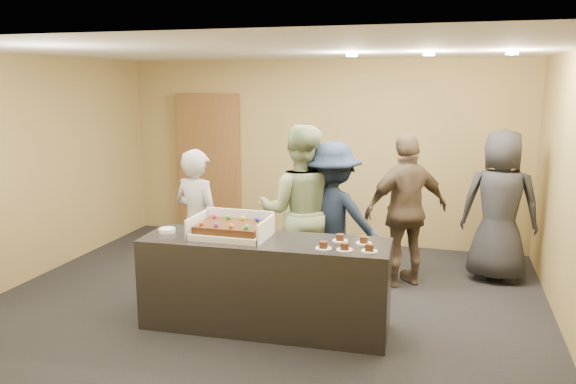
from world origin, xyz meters
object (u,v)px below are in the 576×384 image
object	(u,v)px
sheet_cake	(231,227)
person_server_grey	(198,223)
cake_box	(232,231)
person_sage_man	(300,211)
storage_cabinet	(209,165)
person_dark_suit	(500,206)
plate_stack	(167,230)
person_brown_extra	(406,210)
person_navy_man	(332,220)
serving_counter	(265,284)

from	to	relation	value
sheet_cake	person_server_grey	world-z (taller)	person_server_grey
sheet_cake	cake_box	bearing A→B (deg)	89.00
person_server_grey	person_sage_man	size ratio (longest dim) A/B	0.86
storage_cabinet	person_server_grey	size ratio (longest dim) A/B	1.32
storage_cabinet	person_dark_suit	world-z (taller)	storage_cabinet
plate_stack	person_server_grey	xyz separation A→B (m)	(0.02, 0.67, -0.09)
plate_stack	person_server_grey	world-z (taller)	person_server_grey
storage_cabinet	plate_stack	world-z (taller)	storage_cabinet
cake_box	person_brown_extra	bearing A→B (deg)	45.18
cake_box	person_sage_man	world-z (taller)	person_sage_man
sheet_cake	person_navy_man	size ratio (longest dim) A/B	0.36
serving_counter	person_navy_man	world-z (taller)	person_navy_man
cake_box	person_server_grey	xyz separation A→B (m)	(-0.66, 0.61, -0.11)
person_sage_man	person_dark_suit	bearing A→B (deg)	-164.33
cake_box	person_server_grey	bearing A→B (deg)	137.19
storage_cabinet	person_navy_man	xyz separation A→B (m)	(2.41, -2.03, -0.23)
serving_counter	person_brown_extra	world-z (taller)	person_brown_extra
person_server_grey	person_navy_man	size ratio (longest dim) A/B	0.96
storage_cabinet	person_brown_extra	world-z (taller)	storage_cabinet
person_navy_man	person_brown_extra	distance (m)	0.94
person_navy_man	person_dark_suit	world-z (taller)	person_dark_suit
serving_counter	person_dark_suit	distance (m)	3.12
plate_stack	person_navy_man	size ratio (longest dim) A/B	0.09
plate_stack	person_sage_man	distance (m)	1.49
storage_cabinet	person_server_grey	world-z (taller)	storage_cabinet
storage_cabinet	person_sage_man	size ratio (longest dim) A/B	1.14
serving_counter	storage_cabinet	distance (m)	3.71
serving_counter	sheet_cake	world-z (taller)	sheet_cake
sheet_cake	person_sage_man	bearing A→B (deg)	65.17
serving_counter	person_server_grey	size ratio (longest dim) A/B	1.44
person_navy_man	cake_box	bearing A→B (deg)	58.05
storage_cabinet	person_navy_man	size ratio (longest dim) A/B	1.26
serving_counter	storage_cabinet	world-z (taller)	storage_cabinet
storage_cabinet	person_sage_man	distance (m)	2.96
person_server_grey	person_dark_suit	size ratio (longest dim) A/B	0.90
storage_cabinet	cake_box	size ratio (longest dim) A/B	2.97
plate_stack	person_navy_man	world-z (taller)	person_navy_man
person_brown_extra	person_dark_suit	distance (m)	1.17
person_navy_man	person_brown_extra	size ratio (longest dim) A/B	0.96
plate_stack	person_dark_suit	world-z (taller)	person_dark_suit
storage_cabinet	sheet_cake	world-z (taller)	storage_cabinet
cake_box	person_navy_man	bearing A→B (deg)	52.27
serving_counter	person_navy_man	distance (m)	1.22
person_dark_suit	cake_box	bearing A→B (deg)	41.77
cake_box	plate_stack	xyz separation A→B (m)	(-0.68, -0.06, -0.03)
person_brown_extra	cake_box	bearing A→B (deg)	10.17
sheet_cake	person_dark_suit	distance (m)	3.35
person_brown_extra	person_dark_suit	world-z (taller)	person_dark_suit
cake_box	serving_counter	bearing A→B (deg)	-4.49
sheet_cake	person_navy_man	world-z (taller)	person_navy_man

